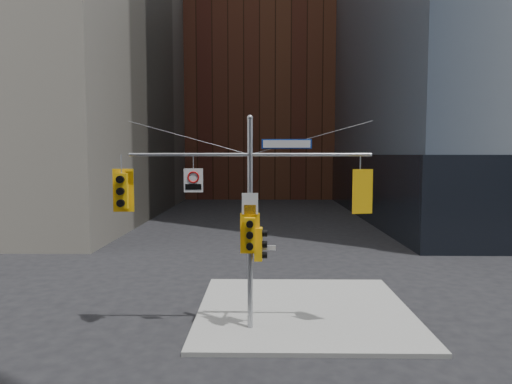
{
  "coord_description": "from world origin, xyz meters",
  "views": [
    {
      "loc": [
        0.41,
        -13.05,
        5.99
      ],
      "look_at": [
        0.2,
        2.0,
        4.76
      ],
      "focal_mm": 32.0,
      "sensor_mm": 36.0,
      "label": 1
    }
  ],
  "objects_px": {
    "traffic_light_east_arm": "(360,191)",
    "traffic_light_pole_front": "(250,234)",
    "traffic_light_pole_side": "(260,244)",
    "signal_assembly": "(250,202)",
    "traffic_light_west_arm": "(122,191)",
    "regulatory_sign_arm": "(193,180)",
    "street_sign_blade": "(287,144)"
  },
  "relations": [
    {
      "from": "traffic_light_west_arm",
      "to": "traffic_light_east_arm",
      "type": "distance_m",
      "value": 7.9
    },
    {
      "from": "traffic_light_west_arm",
      "to": "regulatory_sign_arm",
      "type": "distance_m",
      "value": 2.42
    },
    {
      "from": "regulatory_sign_arm",
      "to": "street_sign_blade",
      "type": "bearing_deg",
      "value": -3.0
    },
    {
      "from": "signal_assembly",
      "to": "traffic_light_east_arm",
      "type": "bearing_deg",
      "value": 0.0
    },
    {
      "from": "traffic_light_west_arm",
      "to": "street_sign_blade",
      "type": "height_order",
      "value": "street_sign_blade"
    },
    {
      "from": "signal_assembly",
      "to": "street_sign_blade",
      "type": "distance_m",
      "value": 2.28
    },
    {
      "from": "traffic_light_west_arm",
      "to": "traffic_light_pole_side",
      "type": "xyz_separation_m",
      "value": [
        4.59,
        -0.01,
        -1.79
      ]
    },
    {
      "from": "traffic_light_pole_side",
      "to": "regulatory_sign_arm",
      "type": "xyz_separation_m",
      "value": [
        -2.2,
        -0.02,
        2.16
      ]
    },
    {
      "from": "signal_assembly",
      "to": "traffic_light_pole_front",
      "type": "height_order",
      "value": "signal_assembly"
    },
    {
      "from": "traffic_light_east_arm",
      "to": "traffic_light_pole_side",
      "type": "bearing_deg",
      "value": -13.07
    },
    {
      "from": "traffic_light_pole_side",
      "to": "traffic_light_pole_front",
      "type": "distance_m",
      "value": 0.57
    },
    {
      "from": "signal_assembly",
      "to": "regulatory_sign_arm",
      "type": "distance_m",
      "value": 2.02
    },
    {
      "from": "signal_assembly",
      "to": "traffic_light_west_arm",
      "type": "distance_m",
      "value": 4.29
    },
    {
      "from": "signal_assembly",
      "to": "traffic_light_pole_side",
      "type": "xyz_separation_m",
      "value": [
        0.33,
        0.0,
        -1.4
      ]
    },
    {
      "from": "regulatory_sign_arm",
      "to": "traffic_light_west_arm",
      "type": "bearing_deg",
      "value": 175.75
    },
    {
      "from": "signal_assembly",
      "to": "traffic_light_west_arm",
      "type": "xyz_separation_m",
      "value": [
        -4.27,
        0.01,
        0.38
      ]
    },
    {
      "from": "traffic_light_east_arm",
      "to": "street_sign_blade",
      "type": "height_order",
      "value": "street_sign_blade"
    },
    {
      "from": "traffic_light_pole_front",
      "to": "street_sign_blade",
      "type": "xyz_separation_m",
      "value": [
        1.2,
        0.27,
        2.95
      ]
    },
    {
      "from": "traffic_light_pole_side",
      "to": "traffic_light_east_arm",
      "type": "bearing_deg",
      "value": -86.08
    },
    {
      "from": "signal_assembly",
      "to": "traffic_light_west_arm",
      "type": "bearing_deg",
      "value": 179.81
    },
    {
      "from": "traffic_light_pole_side",
      "to": "regulatory_sign_arm",
      "type": "height_order",
      "value": "regulatory_sign_arm"
    },
    {
      "from": "traffic_light_east_arm",
      "to": "traffic_light_pole_front",
      "type": "height_order",
      "value": "traffic_light_east_arm"
    },
    {
      "from": "traffic_light_pole_side",
      "to": "regulatory_sign_arm",
      "type": "bearing_deg",
      "value": 94.61
    },
    {
      "from": "traffic_light_west_arm",
      "to": "street_sign_blade",
      "type": "bearing_deg",
      "value": -4.25
    },
    {
      "from": "traffic_light_west_arm",
      "to": "traffic_light_east_arm",
      "type": "bearing_deg",
      "value": -4.23
    },
    {
      "from": "street_sign_blade",
      "to": "traffic_light_pole_side",
      "type": "bearing_deg",
      "value": -178.96
    },
    {
      "from": "traffic_light_west_arm",
      "to": "traffic_light_pole_side",
      "type": "distance_m",
      "value": 4.93
    },
    {
      "from": "traffic_light_pole_front",
      "to": "signal_assembly",
      "type": "bearing_deg",
      "value": 89.43
    },
    {
      "from": "traffic_light_east_arm",
      "to": "regulatory_sign_arm",
      "type": "relative_size",
      "value": 1.84
    },
    {
      "from": "signal_assembly",
      "to": "traffic_light_pole_front",
      "type": "relative_size",
      "value": 5.91
    },
    {
      "from": "traffic_light_pole_front",
      "to": "regulatory_sign_arm",
      "type": "height_order",
      "value": "regulatory_sign_arm"
    },
    {
      "from": "traffic_light_east_arm",
      "to": "regulatory_sign_arm",
      "type": "height_order",
      "value": "regulatory_sign_arm"
    }
  ]
}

